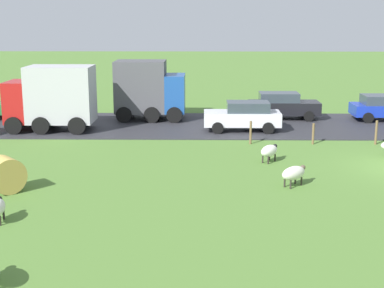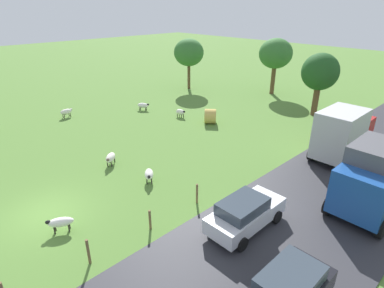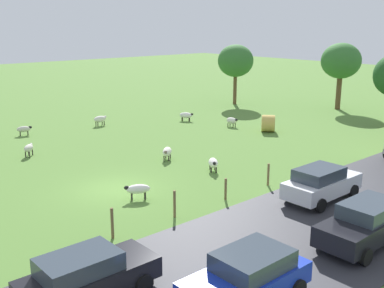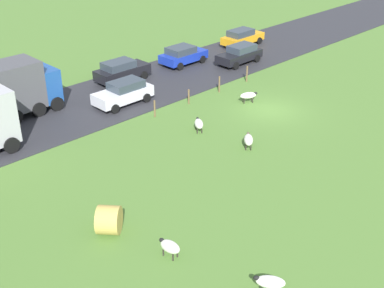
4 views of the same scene
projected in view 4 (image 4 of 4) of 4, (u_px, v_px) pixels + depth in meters
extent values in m
plane|color=#517A33|center=(270.00, 110.00, 35.73)|extent=(160.00, 160.00, 0.00)
cube|color=#2D2D33|center=(175.00, 76.00, 41.81)|extent=(8.00, 80.00, 0.06)
ellipsoid|color=silver|center=(248.00, 140.00, 30.57)|extent=(1.20, 1.24, 0.53)
ellipsoid|color=brown|center=(248.00, 134.00, 31.02)|extent=(0.31, 0.31, 0.20)
cylinder|color=#2D2823|center=(245.00, 143.00, 31.03)|extent=(0.07, 0.07, 0.32)
cylinder|color=#2D2823|center=(250.00, 143.00, 31.02)|extent=(0.07, 0.07, 0.32)
cylinder|color=#2D2823|center=(246.00, 148.00, 30.45)|extent=(0.07, 0.07, 0.32)
cylinder|color=#2D2823|center=(251.00, 148.00, 30.44)|extent=(0.07, 0.07, 0.32)
ellipsoid|color=white|center=(199.00, 124.00, 32.55)|extent=(1.20, 1.07, 0.52)
ellipsoid|color=black|center=(198.00, 119.00, 32.96)|extent=(0.32, 0.30, 0.20)
cylinder|color=#2D2823|center=(196.00, 127.00, 32.97)|extent=(0.07, 0.07, 0.33)
cylinder|color=#2D2823|center=(200.00, 127.00, 33.00)|extent=(0.07, 0.07, 0.33)
cylinder|color=#2D2823|center=(197.00, 131.00, 32.43)|extent=(0.07, 0.07, 0.33)
cylinder|color=#2D2823|center=(202.00, 131.00, 32.47)|extent=(0.07, 0.07, 0.33)
ellipsoid|color=white|center=(270.00, 282.00, 19.89)|extent=(1.23, 1.08, 0.51)
ellipsoid|color=black|center=(256.00, 278.00, 19.92)|extent=(0.32, 0.30, 0.20)
cylinder|color=#2D2823|center=(262.00, 285.00, 20.22)|extent=(0.07, 0.07, 0.31)
cylinder|color=#2D2823|center=(278.00, 287.00, 20.13)|extent=(0.07, 0.07, 0.31)
ellipsoid|color=white|center=(248.00, 95.00, 36.70)|extent=(0.97, 1.25, 0.46)
ellipsoid|color=black|center=(256.00, 93.00, 36.79)|extent=(0.28, 0.31, 0.20)
cylinder|color=#2D2823|center=(251.00, 99.00, 37.05)|extent=(0.07, 0.07, 0.37)
cylinder|color=#2D2823|center=(253.00, 100.00, 36.84)|extent=(0.07, 0.07, 0.37)
cylinder|color=#2D2823|center=(243.00, 100.00, 36.90)|extent=(0.07, 0.07, 0.37)
cylinder|color=#2D2823|center=(244.00, 101.00, 36.68)|extent=(0.07, 0.07, 0.37)
ellipsoid|color=silver|center=(170.00, 247.00, 21.77)|extent=(1.03, 0.65, 0.52)
ellipsoid|color=black|center=(162.00, 240.00, 21.97)|extent=(0.28, 0.21, 0.20)
cylinder|color=#2D2823|center=(163.00, 253.00, 21.98)|extent=(0.07, 0.07, 0.31)
cylinder|color=#2D2823|center=(168.00, 249.00, 22.18)|extent=(0.07, 0.07, 0.31)
cylinder|color=#2D2823|center=(173.00, 258.00, 21.69)|extent=(0.07, 0.07, 0.31)
cylinder|color=#2D2823|center=(177.00, 254.00, 21.89)|extent=(0.07, 0.07, 0.31)
cylinder|color=tan|center=(109.00, 220.00, 23.20)|extent=(1.64, 1.67, 1.33)
cylinder|color=brown|center=(247.00, 74.00, 40.43)|extent=(0.12, 0.12, 1.29)
cylinder|color=brown|center=(219.00, 84.00, 38.46)|extent=(0.12, 0.12, 1.24)
cylinder|color=brown|center=(189.00, 97.00, 36.51)|extent=(0.12, 0.12, 1.08)
cylinder|color=brown|center=(155.00, 109.00, 34.50)|extent=(0.12, 0.12, 1.19)
cylinder|color=black|center=(11.00, 145.00, 29.93)|extent=(0.30, 0.96, 0.96)
cube|color=#1E4C99|center=(45.00, 83.00, 35.63)|extent=(2.51, 1.20, 2.30)
cube|color=#4C4C51|center=(15.00, 85.00, 34.10)|extent=(2.51, 3.08, 3.16)
cylinder|color=black|center=(38.00, 94.00, 36.95)|extent=(0.30, 0.96, 0.96)
cylinder|color=black|center=(57.00, 104.00, 35.37)|extent=(0.30, 0.96, 0.96)
cylinder|color=black|center=(20.00, 99.00, 36.10)|extent=(0.30, 0.96, 0.96)
cylinder|color=black|center=(39.00, 109.00, 34.51)|extent=(0.30, 0.96, 0.96)
cylinder|color=black|center=(15.00, 117.00, 33.46)|extent=(0.30, 0.96, 0.96)
cube|color=orange|center=(243.00, 38.00, 49.03)|extent=(1.71, 4.46, 0.67)
cube|color=#333D47|center=(241.00, 33.00, 48.54)|extent=(1.50, 2.45, 0.56)
cylinder|color=black|center=(246.00, 37.00, 50.63)|extent=(0.22, 0.64, 0.64)
cylinder|color=black|center=(259.00, 41.00, 49.55)|extent=(0.22, 0.64, 0.64)
cylinder|color=black|center=(226.00, 43.00, 48.82)|extent=(0.22, 0.64, 0.64)
cylinder|color=black|center=(239.00, 47.00, 47.74)|extent=(0.22, 0.64, 0.64)
cube|color=silver|center=(123.00, 95.00, 36.25)|extent=(1.76, 4.27, 0.76)
cube|color=#333D47|center=(126.00, 85.00, 36.15)|extent=(1.55, 2.35, 0.56)
cylinder|color=black|center=(115.00, 109.00, 35.01)|extent=(0.22, 0.64, 0.64)
cylinder|color=black|center=(100.00, 102.00, 36.12)|extent=(0.22, 0.64, 0.64)
cylinder|color=black|center=(146.00, 98.00, 36.74)|extent=(0.22, 0.64, 0.64)
cylinder|color=black|center=(131.00, 91.00, 37.85)|extent=(0.22, 0.64, 0.64)
cube|color=black|center=(122.00, 72.00, 40.44)|extent=(1.79, 4.39, 0.78)
cube|color=#333D47|center=(119.00, 65.00, 39.93)|extent=(1.58, 2.41, 0.56)
cylinder|color=black|center=(130.00, 70.00, 42.08)|extent=(0.22, 0.64, 0.64)
cylinder|color=black|center=(144.00, 75.00, 40.94)|extent=(0.22, 0.64, 0.64)
cylinder|color=black|center=(101.00, 78.00, 40.30)|extent=(0.22, 0.64, 0.64)
cylinder|color=black|center=(115.00, 84.00, 39.17)|extent=(0.22, 0.64, 0.64)
cube|color=#1933B2|center=(183.00, 56.00, 44.11)|extent=(1.93, 4.11, 0.68)
cube|color=#333D47|center=(181.00, 50.00, 43.63)|extent=(1.69, 2.26, 0.56)
cylinder|color=black|center=(187.00, 54.00, 45.71)|extent=(0.22, 0.64, 0.64)
cylinder|color=black|center=(202.00, 59.00, 44.49)|extent=(0.22, 0.64, 0.64)
cylinder|color=black|center=(164.00, 61.00, 44.04)|extent=(0.22, 0.64, 0.64)
cylinder|color=black|center=(180.00, 66.00, 42.83)|extent=(0.22, 0.64, 0.64)
cube|color=black|center=(239.00, 56.00, 44.20)|extent=(1.72, 4.29, 0.69)
cube|color=#333D47|center=(242.00, 48.00, 44.12)|extent=(1.52, 2.36, 0.56)
cylinder|color=black|center=(236.00, 66.00, 42.95)|extent=(0.22, 0.64, 0.64)
cylinder|color=black|center=(221.00, 61.00, 44.04)|extent=(0.22, 0.64, 0.64)
cylinder|color=black|center=(257.00, 58.00, 44.69)|extent=(0.22, 0.64, 0.64)
cylinder|color=black|center=(242.00, 54.00, 45.78)|extent=(0.22, 0.64, 0.64)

